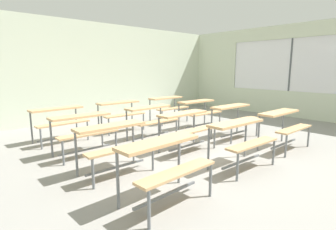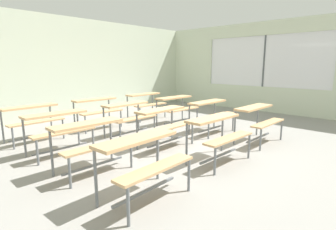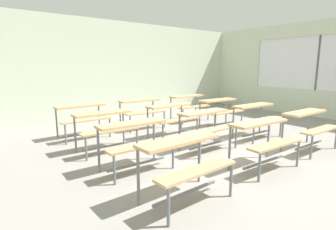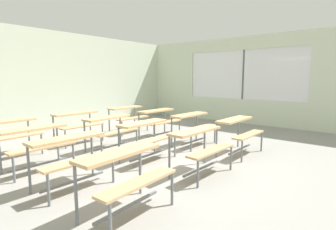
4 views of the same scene
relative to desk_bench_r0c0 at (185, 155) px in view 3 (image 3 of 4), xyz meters
The scene contains 14 objects.
ground 2.22m from the desk_bench_r0c0, 30.09° to the left, with size 10.00×9.00×0.05m, color gray.
wall_back 5.95m from the desk_bench_r0c0, 71.61° to the left, with size 10.00×0.12×3.00m, color beige.
desk_bench_r0c0 is the anchor object (origin of this frame).
desk_bench_r0c1 1.66m from the desk_bench_r0c0, ahead, with size 1.12×0.63×0.74m.
desk_bench_r0c2 3.18m from the desk_bench_r0c0, ahead, with size 1.11×0.61×0.74m.
desk_bench_r1c0 1.18m from the desk_bench_r0c0, 89.52° to the left, with size 1.11×0.61×0.74m.
desk_bench_r1c1 2.06m from the desk_bench_r0c0, 36.86° to the left, with size 1.11×0.61×0.74m.
desk_bench_r1c2 3.39m from the desk_bench_r0c0, 20.48° to the left, with size 1.12×0.62×0.74m.
desk_bench_r2c0 2.32m from the desk_bench_r0c0, 89.22° to the left, with size 1.10×0.60×0.74m.
desk_bench_r2c1 2.86m from the desk_bench_r0c0, 54.90° to the left, with size 1.12×0.62×0.74m.
desk_bench_r2c2 4.01m from the desk_bench_r0c0, 35.67° to the left, with size 1.12×0.63×0.74m.
desk_bench_r3c0 3.52m from the desk_bench_r0c0, 89.68° to the left, with size 1.12×0.63×0.74m.
desk_bench_r3c1 3.87m from the desk_bench_r0c0, 65.95° to the left, with size 1.12×0.62×0.74m.
desk_bench_r3c2 4.77m from the desk_bench_r0c0, 47.57° to the left, with size 1.10×0.59×0.74m.
Camera 3 is at (-3.80, -3.30, 1.60)m, focal length 28.00 mm.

